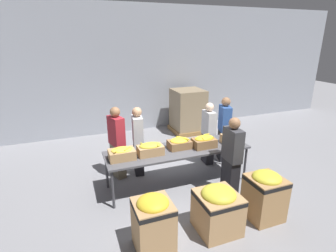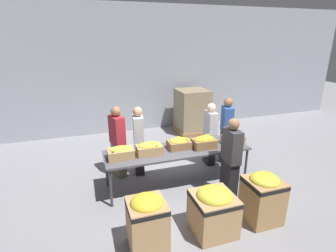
{
  "view_description": "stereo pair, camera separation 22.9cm",
  "coord_description": "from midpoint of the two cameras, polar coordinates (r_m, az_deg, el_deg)",
  "views": [
    {
      "loc": [
        -1.97,
        -4.57,
        3.0
      ],
      "look_at": [
        -0.11,
        0.3,
        1.23
      ],
      "focal_mm": 28.0,
      "sensor_mm": 36.0,
      "label": 1
    },
    {
      "loc": [
        -1.75,
        -4.65,
        3.0
      ],
      "look_at": [
        -0.11,
        0.3,
        1.23
      ],
      "focal_mm": 28.0,
      "sensor_mm": 36.0,
      "label": 2
    }
  ],
  "objects": [
    {
      "name": "volunteer_0",
      "position": [
        5.16,
        12.43,
        -6.9
      ],
      "size": [
        0.24,
        0.44,
        1.62
      ],
      "rotation": [
        0.0,
        0.0,
        1.53
      ],
      "color": "black",
      "rests_on": "ground_plane"
    },
    {
      "name": "volunteer_4",
      "position": [
        5.87,
        -12.14,
        -3.65
      ],
      "size": [
        0.33,
        0.48,
        1.62
      ],
      "rotation": [
        0.0,
        0.0,
        -1.3
      ],
      "color": "#6B604C",
      "rests_on": "ground_plane"
    },
    {
      "name": "donation_bin_2",
      "position": [
        4.87,
        19.01,
        -13.78
      ],
      "size": [
        0.57,
        0.57,
        0.88
      ],
      "color": "#A37A4C",
      "rests_on": "ground_plane"
    },
    {
      "name": "banana_box_4",
      "position": [
        5.85,
        12.7,
        -2.43
      ],
      "size": [
        0.44,
        0.33,
        0.26
      ],
      "color": "tan",
      "rests_on": "sorting_table"
    },
    {
      "name": "donation_bin_1",
      "position": [
        4.43,
        9.23,
        -17.24
      ],
      "size": [
        0.65,
        0.65,
        0.79
      ],
      "color": "tan",
      "rests_on": "ground_plane"
    },
    {
      "name": "volunteer_1",
      "position": [
        6.67,
        11.14,
        -0.77
      ],
      "size": [
        0.34,
        0.48,
        1.64
      ],
      "rotation": [
        0.0,
        0.0,
        -1.87
      ],
      "color": "black",
      "rests_on": "ground_plane"
    },
    {
      "name": "ground_plane",
      "position": [
        5.8,
        0.95,
        -12.39
      ],
      "size": [
        30.0,
        30.0,
        0.0
      ],
      "primitive_type": "plane",
      "color": "gray"
    },
    {
      "name": "wall_back",
      "position": [
        8.63,
        -8.5,
        11.89
      ],
      "size": [
        16.0,
        0.08,
        4.0
      ],
      "color": "#9399A3",
      "rests_on": "ground_plane"
    },
    {
      "name": "pallet_stack_0",
      "position": [
        8.62,
        3.58,
        3.21
      ],
      "size": [
        1.04,
        1.04,
        1.41
      ],
      "color": "olive",
      "rests_on": "ground_plane"
    },
    {
      "name": "donation_bin_0",
      "position": [
        4.06,
        -4.95,
        -20.02
      ],
      "size": [
        0.55,
        0.55,
        0.88
      ],
      "color": "tan",
      "rests_on": "ground_plane"
    },
    {
      "name": "volunteer_3",
      "position": [
        6.45,
        7.76,
        -1.69
      ],
      "size": [
        0.24,
        0.43,
        1.54
      ],
      "rotation": [
        0.0,
        0.0,
        -1.65
      ],
      "color": "black",
      "rests_on": "ground_plane"
    },
    {
      "name": "banana_box_3",
      "position": [
        5.52,
        6.71,
        -3.35
      ],
      "size": [
        0.48,
        0.31,
        0.26
      ],
      "color": "olive",
      "rests_on": "sorting_table"
    },
    {
      "name": "sorting_table",
      "position": [
        5.45,
        0.99,
        -5.52
      ],
      "size": [
        2.99,
        0.87,
        0.81
      ],
      "color": "#4C4C51",
      "rests_on": "ground_plane"
    },
    {
      "name": "banana_box_1",
      "position": [
        5.16,
        -5.13,
        -4.93
      ],
      "size": [
        0.5,
        0.31,
        0.25
      ],
      "color": "tan",
      "rests_on": "sorting_table"
    },
    {
      "name": "banana_box_2",
      "position": [
        5.44,
        1.3,
        -3.73
      ],
      "size": [
        0.46,
        0.34,
        0.24
      ],
      "color": "olive",
      "rests_on": "sorting_table"
    },
    {
      "name": "volunteer_2",
      "position": [
        5.93,
        -7.64,
        -3.38
      ],
      "size": [
        0.27,
        0.45,
        1.58
      ],
      "rotation": [
        0.0,
        0.0,
        -1.72
      ],
      "color": "black",
      "rests_on": "ground_plane"
    },
    {
      "name": "banana_box_0",
      "position": [
        5.06,
        -11.3,
        -5.85
      ],
      "size": [
        0.49,
        0.33,
        0.25
      ],
      "color": "tan",
      "rests_on": "sorting_table"
    }
  ]
}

